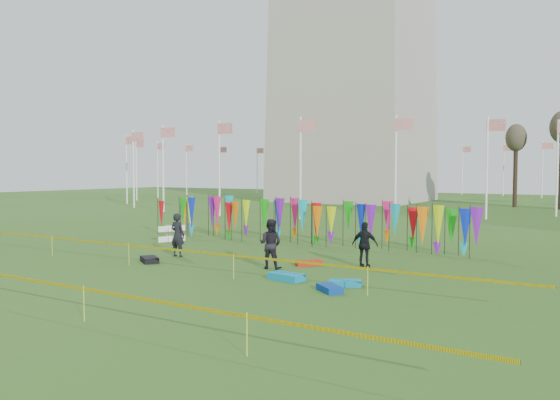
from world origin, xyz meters
The scene contains 14 objects.
ground centered at (0.00, 0.00, 0.00)m, with size 160.00×160.00×0.00m, color #294C15.
flagpole_ring centered at (-14.00, 48.00, 4.00)m, with size 57.40×56.16×8.00m.
banner_row centered at (0.28, 8.03, 1.32)m, with size 18.64×0.64×2.20m.
caution_tape_near centered at (-0.22, -1.19, 0.78)m, with size 26.00×0.02×0.90m.
caution_tape_far centered at (-0.22, -7.50, 0.78)m, with size 26.00×0.02×0.90m.
box_kite centered at (-5.78, 5.22, 0.44)m, with size 0.79×0.79×0.88m.
person_left centered at (-2.09, 1.56, 0.96)m, with size 0.70×0.51×1.92m, color black.
person_mid centered at (2.97, 1.19, 0.96)m, with size 0.93×0.57×1.91m, color black.
person_right centered at (5.96, 3.35, 0.89)m, with size 1.04×0.59×1.78m, color black.
kite_bag_turquoise centered at (4.65, -0.43, 0.12)m, with size 1.22×0.61×0.24m, color #0C88BA.
kite_bag_blue centered at (6.71, -1.28, 0.10)m, with size 0.98×0.51×0.20m, color #09389B.
kite_bag_red centered at (3.90, 2.59, 0.10)m, with size 1.05×0.48×0.19m, color red.
kite_bag_black centered at (-2.05, -0.19, 0.12)m, with size 1.01×0.59×0.23m, color black.
kite_bag_teal centered at (6.77, -0.26, 0.10)m, with size 1.04×0.50×0.20m, color #0D86B9.
Camera 1 is at (14.11, -16.41, 3.74)m, focal length 35.00 mm.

